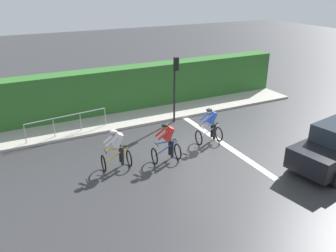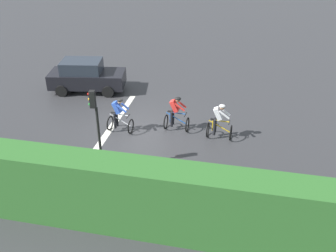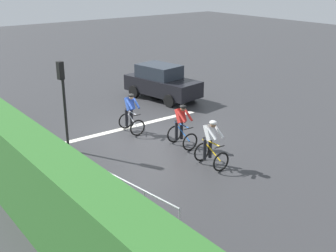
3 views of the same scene
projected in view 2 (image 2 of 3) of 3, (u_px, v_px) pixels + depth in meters
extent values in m
plane|color=#333335|center=(135.00, 129.00, 17.64)|extent=(80.00, 80.00, 0.00)
cube|color=#ADA89E|center=(152.00, 202.00, 13.14)|extent=(2.80, 21.00, 0.12)
cube|color=tan|center=(145.00, 215.00, 12.27)|extent=(0.44, 21.00, 0.55)
cube|color=#2D6628|center=(141.00, 198.00, 11.55)|extent=(1.10, 21.00, 2.45)
cube|color=silver|center=(112.00, 127.00, 17.84)|extent=(7.00, 0.30, 0.01)
torus|color=black|center=(231.00, 133.00, 16.71)|extent=(0.68, 0.09, 0.68)
torus|color=black|center=(208.00, 130.00, 16.93)|extent=(0.68, 0.09, 0.68)
cylinder|color=gold|center=(220.00, 126.00, 16.70)|extent=(0.09, 0.99, 0.51)
cylinder|color=gold|center=(213.00, 125.00, 16.75)|extent=(0.04, 0.04, 0.55)
cylinder|color=gold|center=(221.00, 121.00, 16.55)|extent=(0.08, 0.72, 0.04)
cube|color=black|center=(213.00, 119.00, 16.61)|extent=(0.11, 0.22, 0.04)
cylinder|color=black|center=(229.00, 123.00, 16.48)|extent=(0.42, 0.05, 0.03)
cube|color=white|center=(218.00, 114.00, 16.41)|extent=(0.32, 0.42, 0.57)
sphere|color=#9E7051|center=(222.00, 108.00, 16.23)|extent=(0.20, 0.20, 0.20)
ellipsoid|color=silver|center=(222.00, 106.00, 16.19)|extent=(0.25, 0.29, 0.14)
cylinder|color=black|center=(215.00, 125.00, 16.85)|extent=(0.12, 0.12, 0.74)
cylinder|color=black|center=(214.00, 127.00, 16.65)|extent=(0.12, 0.12, 0.74)
cylinder|color=white|center=(225.00, 112.00, 16.46)|extent=(0.11, 0.48, 0.37)
cylinder|color=white|center=(224.00, 115.00, 16.19)|extent=(0.11, 0.48, 0.37)
torus|color=black|center=(187.00, 125.00, 17.34)|extent=(0.68, 0.10, 0.68)
torus|color=black|center=(166.00, 122.00, 17.58)|extent=(0.68, 0.10, 0.68)
cylinder|color=#1E59B2|center=(177.00, 118.00, 17.34)|extent=(0.11, 0.99, 0.51)
cylinder|color=#1E59B2|center=(170.00, 117.00, 17.40)|extent=(0.04, 0.04, 0.55)
cylinder|color=#1E59B2|center=(178.00, 113.00, 17.19)|extent=(0.09, 0.72, 0.04)
cube|color=black|center=(170.00, 111.00, 17.25)|extent=(0.11, 0.23, 0.04)
cylinder|color=black|center=(185.00, 115.00, 17.12)|extent=(0.42, 0.06, 0.03)
cube|color=red|center=(175.00, 106.00, 17.06)|extent=(0.33, 0.43, 0.57)
sphere|color=#9E7051|center=(178.00, 100.00, 16.87)|extent=(0.20, 0.20, 0.20)
ellipsoid|color=black|center=(178.00, 99.00, 16.84)|extent=(0.26, 0.29, 0.14)
cylinder|color=black|center=(173.00, 117.00, 17.50)|extent=(0.12, 0.12, 0.74)
cylinder|color=black|center=(172.00, 119.00, 17.30)|extent=(0.12, 0.12, 0.74)
cylinder|color=red|center=(182.00, 104.00, 17.10)|extent=(0.12, 0.48, 0.37)
cylinder|color=red|center=(180.00, 107.00, 16.83)|extent=(0.12, 0.48, 0.37)
torus|color=black|center=(131.00, 126.00, 17.21)|extent=(0.68, 0.12, 0.68)
torus|color=black|center=(110.00, 123.00, 17.46)|extent=(0.68, 0.12, 0.68)
cylinder|color=silver|center=(120.00, 120.00, 17.21)|extent=(0.13, 0.99, 0.51)
cylinder|color=silver|center=(114.00, 119.00, 17.28)|extent=(0.04, 0.04, 0.55)
cylinder|color=silver|center=(121.00, 115.00, 17.06)|extent=(0.10, 0.72, 0.04)
cube|color=black|center=(113.00, 113.00, 17.13)|extent=(0.12, 0.23, 0.04)
cylinder|color=black|center=(128.00, 116.00, 16.99)|extent=(0.42, 0.07, 0.03)
cube|color=#2D51B7|center=(117.00, 107.00, 16.93)|extent=(0.33, 0.43, 0.57)
sphere|color=tan|center=(120.00, 102.00, 16.74)|extent=(0.20, 0.20, 0.20)
ellipsoid|color=black|center=(120.00, 100.00, 16.71)|extent=(0.26, 0.30, 0.14)
cylinder|color=black|center=(117.00, 118.00, 17.37)|extent=(0.12, 0.12, 0.74)
cylinder|color=black|center=(115.00, 121.00, 17.17)|extent=(0.12, 0.12, 0.74)
cylinder|color=#2D51B7|center=(124.00, 106.00, 16.97)|extent=(0.13, 0.48, 0.37)
cylinder|color=#2D51B7|center=(121.00, 109.00, 16.70)|extent=(0.13, 0.48, 0.37)
cube|color=black|center=(87.00, 79.00, 21.15)|extent=(2.36, 4.33, 0.80)
cube|color=#262D38|center=(82.00, 66.00, 20.80)|extent=(1.83, 2.35, 0.66)
cylinder|color=black|center=(113.00, 80.00, 22.01)|extent=(0.32, 0.67, 0.64)
cylinder|color=black|center=(108.00, 92.00, 20.56)|extent=(0.32, 0.67, 0.64)
cylinder|color=black|center=(70.00, 79.00, 22.10)|extent=(0.32, 0.67, 0.64)
cylinder|color=black|center=(62.00, 91.00, 20.65)|extent=(0.32, 0.67, 0.64)
cube|color=#EAEACC|center=(125.00, 74.00, 21.47)|extent=(0.29, 0.13, 0.16)
cube|color=#EAEACC|center=(122.00, 81.00, 20.58)|extent=(0.29, 0.13, 0.16)
cylinder|color=black|center=(99.00, 140.00, 14.28)|extent=(0.10, 0.10, 2.70)
cube|color=black|center=(93.00, 99.00, 13.47)|extent=(0.23, 0.23, 0.64)
sphere|color=red|center=(89.00, 94.00, 13.37)|extent=(0.11, 0.11, 0.11)
sphere|color=orange|center=(89.00, 99.00, 13.47)|extent=(0.11, 0.11, 0.11)
sphere|color=green|center=(90.00, 104.00, 13.57)|extent=(0.11, 0.11, 0.11)
cylinder|color=#999EA3|center=(240.00, 175.00, 12.92)|extent=(0.51, 3.78, 0.05)
cylinder|color=#999EA3|center=(184.00, 184.00, 13.31)|extent=(0.04, 0.04, 1.00)
cylinder|color=#999EA3|center=(220.00, 186.00, 13.22)|extent=(0.04, 0.04, 1.00)
cylinder|color=#999EA3|center=(257.00, 188.00, 13.12)|extent=(0.04, 0.04, 1.00)
cylinder|color=#999EA3|center=(295.00, 190.00, 13.03)|extent=(0.04, 0.04, 1.00)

